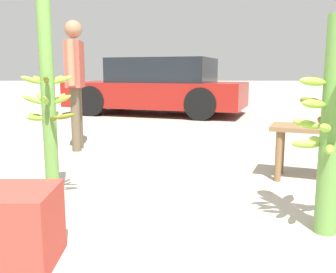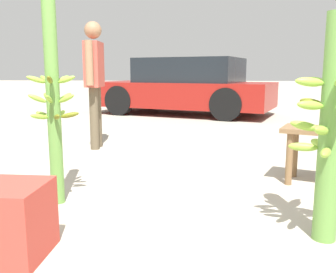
% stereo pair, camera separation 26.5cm
% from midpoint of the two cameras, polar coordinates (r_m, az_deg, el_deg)
% --- Properties ---
extents(ground_plane, '(80.00, 80.00, 0.00)m').
position_cam_midpoint_polar(ground_plane, '(2.39, 1.63, -15.05)').
color(ground_plane, '#A89E8C').
extents(banana_stalk_left, '(0.37, 0.37, 1.60)m').
position_cam_midpoint_polar(banana_stalk_left, '(2.88, -14.60, 5.46)').
color(banana_stalk_left, '#5B8C3D').
rests_on(banana_stalk_left, ground_plane).
extents(banana_stalk_center, '(0.47, 0.47, 1.34)m').
position_cam_midpoint_polar(banana_stalk_center, '(2.41, 26.62, 1.28)').
color(banana_stalk_center, '#5B8C3D').
rests_on(banana_stalk_center, ground_plane).
extents(vendor_person, '(0.22, 0.62, 1.64)m').
position_cam_midpoint_polar(vendor_person, '(4.97, -9.66, 9.40)').
color(vendor_person, brown).
rests_on(vendor_person, ground_plane).
extents(parked_car, '(4.48, 3.04, 1.32)m').
position_cam_midpoint_polar(parked_car, '(8.94, 3.54, 7.51)').
color(parked_car, maroon).
rests_on(parked_car, ground_plane).
extents(produce_crate, '(0.41, 0.41, 0.41)m').
position_cam_midpoint_polar(produce_crate, '(2.21, -20.05, -12.08)').
color(produce_crate, '#B2382D').
rests_on(produce_crate, ground_plane).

